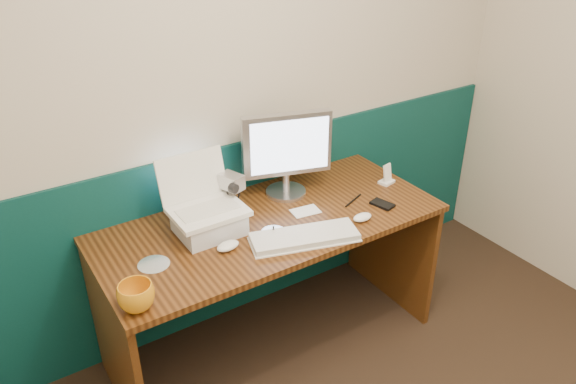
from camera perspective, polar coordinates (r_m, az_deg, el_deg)
back_wall at (r=2.67m, az=-6.30°, el=9.80°), size 3.50×0.04×2.50m
wainscot at (r=2.98m, az=-5.43°, el=-4.02°), size 3.48×0.02×1.00m
desk at (r=2.80m, az=-1.69°, el=-9.47°), size 1.60×0.70×0.75m
laptop_riser at (r=2.50m, az=-8.02°, el=-3.14°), size 0.28×0.23×0.10m
laptop at (r=2.41m, az=-8.30°, el=0.48°), size 0.32×0.24×0.26m
monitor at (r=2.71m, az=-0.23°, el=3.89°), size 0.45×0.24×0.43m
keyboard at (r=2.44m, az=1.68°, el=-4.65°), size 0.49×0.28×0.03m
mouse_right at (r=2.60m, az=7.57°, el=-2.56°), size 0.10×0.06×0.03m
mouse_left at (r=2.40m, az=-6.12°, el=-5.46°), size 0.11×0.07×0.03m
mug at (r=2.13m, az=-15.16°, el=-10.23°), size 0.15×0.15×0.11m
camcorder at (r=2.61m, az=-5.70°, el=-0.18°), size 0.13×0.16×0.21m
cd_spindle at (r=2.47m, az=-1.48°, el=-4.26°), size 0.11×0.11×0.02m
cd_loose_a at (r=2.37m, az=-13.48°, el=-7.15°), size 0.13×0.13×0.00m
pen at (r=2.76m, az=6.65°, el=-0.83°), size 0.14×0.06×0.01m
papers at (r=2.66m, az=1.78°, el=-1.96°), size 0.14×0.10×0.00m
dock at (r=2.95m, az=9.98°, el=1.03°), size 0.09×0.07×0.01m
music_player at (r=2.93m, az=10.06°, el=1.94°), size 0.06×0.04×0.09m
pda at (r=2.74m, az=9.56°, el=-1.23°), size 0.09×0.12×0.01m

